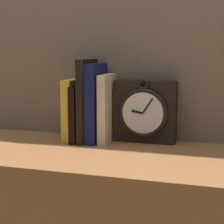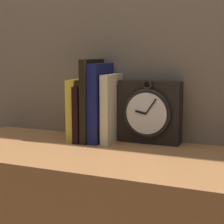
{
  "view_description": "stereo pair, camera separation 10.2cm",
  "coord_description": "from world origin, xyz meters",
  "views": [
    {
      "loc": [
        0.29,
        -0.97,
        1.14
      ],
      "look_at": [
        0.0,
        0.0,
        0.98
      ],
      "focal_mm": 60.0,
      "sensor_mm": 36.0,
      "label": 1
    },
    {
      "loc": [
        0.39,
        -0.93,
        1.14
      ],
      "look_at": [
        0.0,
        0.0,
        0.98
      ],
      "focal_mm": 60.0,
      "sensor_mm": 36.0,
      "label": 2
    }
  ],
  "objects": [
    {
      "name": "book_slot1_black",
      "position": [
        -0.14,
        0.12,
        0.96
      ],
      "size": [
        0.02,
        0.14,
        0.17
      ],
      "color": "black",
      "rests_on": "bookshelf"
    },
    {
      "name": "book_slot0_yellow",
      "position": [
        -0.17,
        0.12,
        0.97
      ],
      "size": [
        0.03,
        0.12,
        0.19
      ],
      "color": "yellow",
      "rests_on": "bookshelf"
    },
    {
      "name": "book_slot3_navy",
      "position": [
        -0.09,
        0.12,
        0.99
      ],
      "size": [
        0.03,
        0.13,
        0.24
      ],
      "color": "#141954",
      "rests_on": "bookshelf"
    },
    {
      "name": "clock",
      "position": [
        0.06,
        0.16,
        0.97
      ],
      "size": [
        0.19,
        0.07,
        0.2
      ],
      "color": "black",
      "rests_on": "bookshelf"
    },
    {
      "name": "book_slot4_cream",
      "position": [
        -0.05,
        0.13,
        0.97
      ],
      "size": [
        0.03,
        0.12,
        0.21
      ],
      "color": "beige",
      "rests_on": "bookshelf"
    },
    {
      "name": "wall_back",
      "position": [
        0.0,
        0.22,
        1.3
      ],
      "size": [
        6.0,
        0.05,
        2.6
      ],
      "color": "#756656",
      "rests_on": "ground_plane"
    },
    {
      "name": "book_slot2_black",
      "position": [
        -0.12,
        0.12,
        1.0
      ],
      "size": [
        0.02,
        0.14,
        0.26
      ],
      "color": "black",
      "rests_on": "bookshelf"
    }
  ]
}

